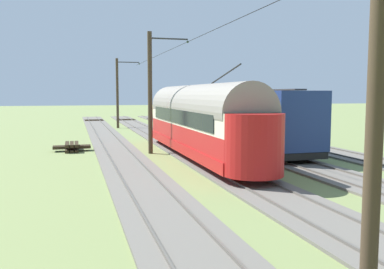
{
  "coord_description": "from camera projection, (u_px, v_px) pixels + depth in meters",
  "views": [
    {
      "loc": [
        9.24,
        28.57,
        3.77
      ],
      "look_at": [
        3.11,
        6.86,
        1.57
      ],
      "focal_mm": 39.11,
      "sensor_mm": 36.0,
      "label": 1
    }
  ],
  "objects": [
    {
      "name": "ground_plane",
      "position": [
        208.0,
        146.0,
        30.23
      ],
      "size": [
        220.0,
        220.0,
        0.0
      ],
      "primitive_type": "plane",
      "color": "olive"
    },
    {
      "name": "track_streetcar_siding",
      "position": [
        288.0,
        142.0,
        32.31
      ],
      "size": [
        2.8,
        80.0,
        0.18
      ],
      "color": "#666059",
      "rests_on": "ground"
    },
    {
      "name": "track_adjacent_siding",
      "position": [
        235.0,
        144.0,
        31.12
      ],
      "size": [
        2.8,
        80.0,
        0.18
      ],
      "color": "#666059",
      "rests_on": "ground"
    },
    {
      "name": "track_third_siding",
      "position": [
        177.0,
        146.0,
        29.92
      ],
      "size": [
        2.8,
        80.0,
        0.18
      ],
      "color": "#666059",
      "rests_on": "ground"
    },
    {
      "name": "track_outer_siding",
      "position": [
        115.0,
        148.0,
        28.73
      ],
      "size": [
        2.8,
        80.0,
        0.18
      ],
      "color": "#666059",
      "rests_on": "ground"
    },
    {
      "name": "vintage_streetcar",
      "position": [
        199.0,
        119.0,
        24.53
      ],
      "size": [
        2.65,
        18.12,
        4.91
      ],
      "color": "red",
      "rests_on": "ground"
    },
    {
      "name": "coach_adjacent",
      "position": [
        256.0,
        118.0,
        27.31
      ],
      "size": [
        2.96,
        12.32,
        3.85
      ],
      "color": "navy",
      "rests_on": "ground"
    },
    {
      "name": "catenary_pole_foreground",
      "position": [
        118.0,
        92.0,
        45.56
      ],
      "size": [
        2.66,
        0.28,
        7.59
      ],
      "color": "#423323",
      "rests_on": "ground"
    },
    {
      "name": "catenary_pole_mid_near",
      "position": [
        151.0,
        91.0,
        26.08
      ],
      "size": [
        2.66,
        0.28,
        7.59
      ],
      "color": "#423323",
      "rests_on": "ground"
    },
    {
      "name": "catenary_pole_mid_far",
      "position": [
        380.0,
        83.0,
        6.59
      ],
      "size": [
        2.66,
        0.28,
        7.59
      ],
      "color": "#423323",
      "rests_on": "ground"
    },
    {
      "name": "overhead_wire_run",
      "position": [
        184.0,
        43.0,
        27.06
      ],
      "size": [
        2.45,
        44.69,
        0.18
      ],
      "color": "black",
      "rests_on": "ground"
    },
    {
      "name": "spare_tie_stack",
      "position": [
        72.0,
        147.0,
        27.57
      ],
      "size": [
        2.4,
        2.4,
        0.54
      ],
      "color": "#2D2316",
      "rests_on": "ground"
    }
  ]
}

